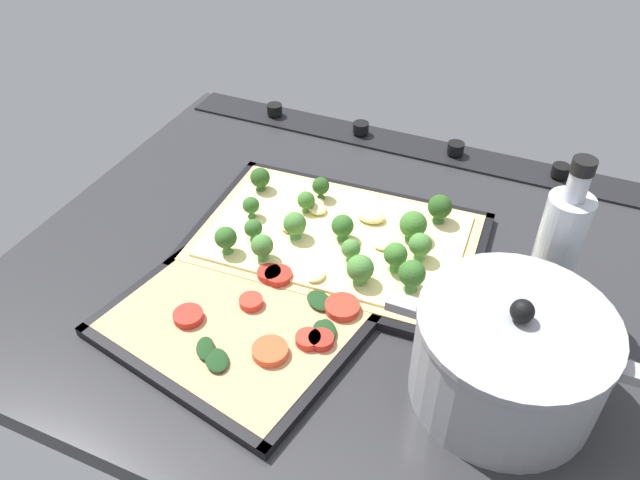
{
  "coord_description": "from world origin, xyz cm",
  "views": [
    {
      "loc": [
        -23.66,
        58.92,
        56.97
      ],
      "look_at": [
        1.91,
        0.19,
        3.48
      ],
      "focal_mm": 35.07,
      "sensor_mm": 36.0,
      "label": 1
    }
  ],
  "objects_px": {
    "baking_tray_front": "(337,243)",
    "cooking_pot": "(509,357)",
    "baking_tray_back": "(237,321)",
    "oil_bottle": "(556,252)",
    "veggie_pizza_back": "(245,318)",
    "broccoli_pizza": "(339,236)"
  },
  "relations": [
    {
      "from": "baking_tray_front",
      "to": "cooking_pot",
      "type": "bearing_deg",
      "value": 148.24
    },
    {
      "from": "baking_tray_front",
      "to": "baking_tray_back",
      "type": "relative_size",
      "value": 1.23
    },
    {
      "from": "baking_tray_front",
      "to": "cooking_pot",
      "type": "xyz_separation_m",
      "value": [
        -0.26,
        0.16,
        0.05
      ]
    },
    {
      "from": "baking_tray_back",
      "to": "cooking_pot",
      "type": "height_order",
      "value": "cooking_pot"
    },
    {
      "from": "baking_tray_back",
      "to": "oil_bottle",
      "type": "distance_m",
      "value": 0.39
    },
    {
      "from": "cooking_pot",
      "to": "baking_tray_back",
      "type": "bearing_deg",
      "value": 4.78
    },
    {
      "from": "baking_tray_back",
      "to": "oil_bottle",
      "type": "bearing_deg",
      "value": -151.8
    },
    {
      "from": "cooking_pot",
      "to": "oil_bottle",
      "type": "bearing_deg",
      "value": -97.94
    },
    {
      "from": "baking_tray_back",
      "to": "cooking_pot",
      "type": "distance_m",
      "value": 0.32
    },
    {
      "from": "baking_tray_front",
      "to": "baking_tray_back",
      "type": "bearing_deg",
      "value": 73.68
    },
    {
      "from": "oil_bottle",
      "to": "veggie_pizza_back",
      "type": "bearing_deg",
      "value": 28.52
    },
    {
      "from": "broccoli_pizza",
      "to": "cooking_pot",
      "type": "distance_m",
      "value": 0.3
    },
    {
      "from": "baking_tray_front",
      "to": "cooking_pot",
      "type": "relative_size",
      "value": 1.52
    },
    {
      "from": "veggie_pizza_back",
      "to": "oil_bottle",
      "type": "xyz_separation_m",
      "value": [
        -0.33,
        -0.18,
        0.08
      ]
    },
    {
      "from": "baking_tray_back",
      "to": "veggie_pizza_back",
      "type": "height_order",
      "value": "veggie_pizza_back"
    },
    {
      "from": "broccoli_pizza",
      "to": "baking_tray_front",
      "type": "bearing_deg",
      "value": -31.53
    },
    {
      "from": "broccoli_pizza",
      "to": "cooking_pot",
      "type": "height_order",
      "value": "cooking_pot"
    },
    {
      "from": "baking_tray_front",
      "to": "broccoli_pizza",
      "type": "distance_m",
      "value": 0.02
    },
    {
      "from": "cooking_pot",
      "to": "oil_bottle",
      "type": "height_order",
      "value": "oil_bottle"
    },
    {
      "from": "veggie_pizza_back",
      "to": "oil_bottle",
      "type": "relative_size",
      "value": 1.41
    },
    {
      "from": "cooking_pot",
      "to": "oil_bottle",
      "type": "distance_m",
      "value": 0.16
    },
    {
      "from": "baking_tray_front",
      "to": "veggie_pizza_back",
      "type": "distance_m",
      "value": 0.19
    }
  ]
}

